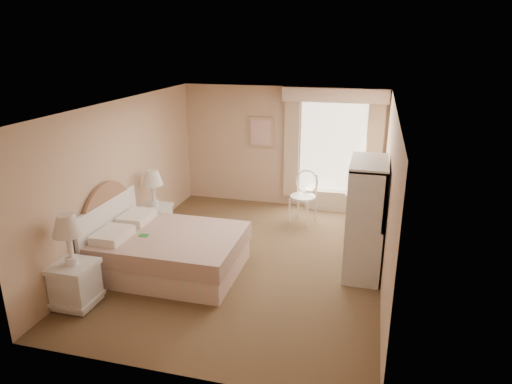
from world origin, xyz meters
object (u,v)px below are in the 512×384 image
(round_table, at_px, (363,207))
(cafe_chair, at_px, (305,192))
(bed, at_px, (165,250))
(nightstand_far, at_px, (155,212))
(armoire, at_px, (365,227))
(nightstand_near, at_px, (74,273))

(round_table, relative_size, cafe_chair, 0.70)
(bed, bearing_deg, nightstand_far, 122.33)
(cafe_chair, bearing_deg, bed, -107.50)
(round_table, bearing_deg, cafe_chair, 168.82)
(bed, distance_m, nightstand_far, 1.35)
(round_table, relative_size, armoire, 0.40)
(bed, distance_m, armoire, 3.05)
(nightstand_far, distance_m, armoire, 3.68)
(nightstand_near, bearing_deg, nightstand_far, 90.00)
(bed, height_order, round_table, bed)
(bed, bearing_deg, cafe_chair, 55.49)
(nightstand_far, relative_size, round_table, 1.72)
(round_table, xyz_separation_m, cafe_chair, (-1.12, 0.22, 0.11))
(bed, distance_m, cafe_chair, 3.10)
(nightstand_near, relative_size, cafe_chair, 1.28)
(bed, height_order, armoire, armoire)
(bed, relative_size, round_table, 2.98)
(nightstand_near, distance_m, round_table, 5.04)
(nightstand_near, height_order, round_table, nightstand_near)
(bed, relative_size, cafe_chair, 2.09)
(cafe_chair, height_order, armoire, armoire)
(bed, xyz_separation_m, nightstand_near, (-0.72, -1.21, 0.14))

